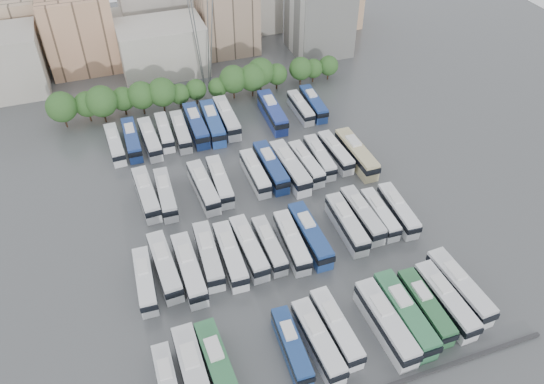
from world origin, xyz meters
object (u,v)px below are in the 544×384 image
object	(u,v)px
bus_r2_s2	(166,194)
bus_r2_s5	(220,181)
bus_r2_s1	(146,194)
bus_r1_s6	(269,245)
bus_r1_s13	(398,210)
bus_r1_s11	(362,215)
bus_r3_s7	(227,118)
bus_r2_s9	(290,167)
bus_r3_s0	(115,144)
bus_r0_s7	(336,327)
bus_r1_s3	(208,255)
bus_r0_s9	(386,323)
bus_r2_s11	(319,157)
bus_r0_s5	(292,346)
bus_r0_s12	(445,300)
bus_r3_s2	(150,139)
bus_r2_s10	(306,163)
apartment_tower	(321,1)
bus_r0_s11	(425,306)
bus_r1_s8	(310,235)
bus_r3_s12	(301,107)
bus_r1_s0	(145,281)
bus_r2_s12	(335,152)
bus_r1_s2	(189,269)
bus_r1_s10	(347,224)
bus_r2_s7	(255,173)
bus_r3_s3	(164,132)
bus_r0_s13	(459,287)
bus_r0_s1	(194,375)
electricity_pylon	(200,7)
bus_r1_s7	(292,242)
bus_r2_s4	(203,187)
bus_r3_s10	(272,112)
bus_r0_s2	(219,367)
bus_r3_s5	(196,125)
bus_r3_s4	(181,131)
bus_r3_s13	(313,103)
bus_r2_s13	(356,154)
bus_r2_s8	(271,167)
bus_r0_s10	(405,314)
bus_r3_s1	(132,139)
bus_r1_s5	(249,247)
bus_r0_s6	(318,340)

from	to	relation	value
bus_r2_s2	bus_r2_s5	bearing A→B (deg)	3.53
bus_r2_s1	bus_r2_s5	size ratio (longest dim) A/B	1.04
bus_r1_s6	bus_r1_s13	xyz separation A→B (m)	(23.25, 0.41, 0.07)
bus_r1_s11	bus_r3_s7	xyz separation A→B (m)	(-13.37, 36.15, 0.14)
bus_r2_s9	bus_r3_s0	xyz separation A→B (m)	(-29.72, 18.76, -0.34)
bus_r0_s7	bus_r1_s3	distance (m)	22.70
bus_r0_s9	bus_r2_s11	xyz separation A→B (m)	(6.54, 37.95, -0.29)
bus_r0_s5	bus_r0_s12	world-z (taller)	bus_r0_s12
bus_r3_s0	bus_r3_s2	world-z (taller)	bus_r3_s2
bus_r3_s7	bus_r2_s10	bearing A→B (deg)	-62.67
bus_r2_s2	bus_r3_s7	world-z (taller)	bus_r3_s7
bus_r3_s7	apartment_tower	bearing A→B (deg)	40.38
bus_r0_s11	bus_r1_s6	bearing A→B (deg)	132.60
bus_r0_s11	bus_r1_s8	world-z (taller)	bus_r1_s8
apartment_tower	bus_r3_s12	xyz separation A→B (m)	(-15.95, -27.58, -11.32)
bus_r1_s0	bus_r2_s12	size ratio (longest dim) A/B	1.00
bus_r1_s2	bus_r2_s5	distance (m)	21.13
bus_r1_s10	bus_r3_s0	world-z (taller)	bus_r1_s10
bus_r2_s7	bus_r2_s10	size ratio (longest dim) A/B	0.99
bus_r2_s12	bus_r1_s8	bearing A→B (deg)	-126.72
bus_r3_s3	bus_r3_s12	distance (m)	29.59
bus_r2_s10	bus_r0_s13	bearing A→B (deg)	-77.27
bus_r2_s7	bus_r3_s12	bearing A→B (deg)	48.28
bus_r0_s1	bus_r1_s11	world-z (taller)	bus_r0_s1
bus_r1_s10	bus_r2_s7	bearing A→B (deg)	120.70
bus_r1_s11	bus_r3_s7	bearing A→B (deg)	109.65
bus_r1_s8	bus_r2_s7	distance (m)	18.63
electricity_pylon	bus_r1_s7	size ratio (longest dim) A/B	2.78
bus_r1_s13	bus_r2_s4	xyz separation A→B (m)	(-29.68, 16.73, 0.13)
bus_r3_s10	bus_r1_s0	bearing A→B (deg)	-129.34
apartment_tower	bus_r3_s10	xyz separation A→B (m)	(-22.54, -27.86, -10.90)
bus_r0_s2	bus_r3_s5	world-z (taller)	bus_r3_s5
bus_r0_s2	bus_r3_s0	world-z (taller)	bus_r0_s2
bus_r3_s4	bus_r3_s13	bearing A→B (deg)	3.79
electricity_pylon	bus_r1_s6	world-z (taller)	electricity_pylon
bus_r1_s7	bus_r3_s2	xyz separation A→B (m)	(-16.49, 35.93, -0.01)
bus_r2_s9	bus_r2_s13	xyz separation A→B (m)	(13.52, -0.27, -0.03)
bus_r0_s1	bus_r2_s4	distance (m)	36.87
bus_r1_s10	bus_r2_s8	size ratio (longest dim) A/B	0.96
bus_r0_s10	bus_r3_s1	xyz separation A→B (m)	(-29.62, 55.18, -0.23)
bus_r1_s5	bus_r2_s8	size ratio (longest dim) A/B	0.95
bus_r0_s6	bus_r0_s9	size ratio (longest dim) A/B	0.92
bus_r1_s7	bus_r2_s13	size ratio (longest dim) A/B	0.90
apartment_tower	bus_r2_s8	distance (m)	55.17
bus_r1_s11	bus_r2_s4	distance (m)	28.22
bus_r0_s5	bus_r3_s2	world-z (taller)	bus_r3_s2
bus_r2_s2	bus_r2_s7	bearing A→B (deg)	3.75
bus_r0_s2	bus_r2_s2	distance (m)	35.81
bus_r1_s2	bus_r3_s3	bearing A→B (deg)	84.26
bus_r0_s12	bus_r0_s7	bearing A→B (deg)	175.05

